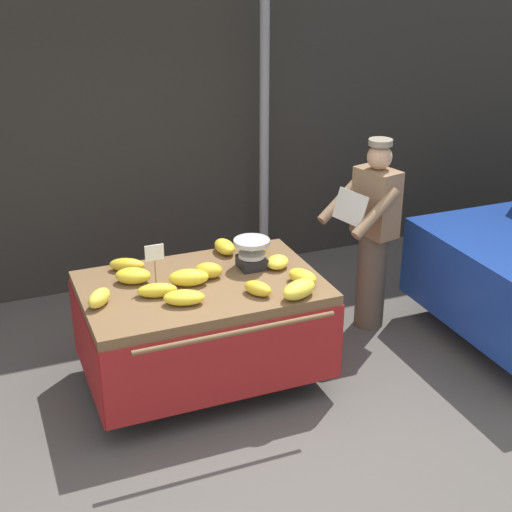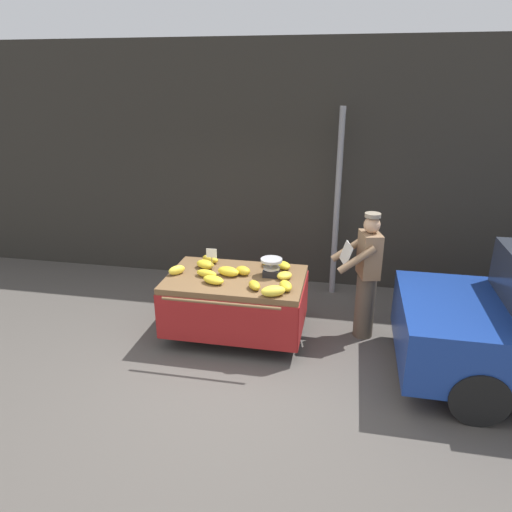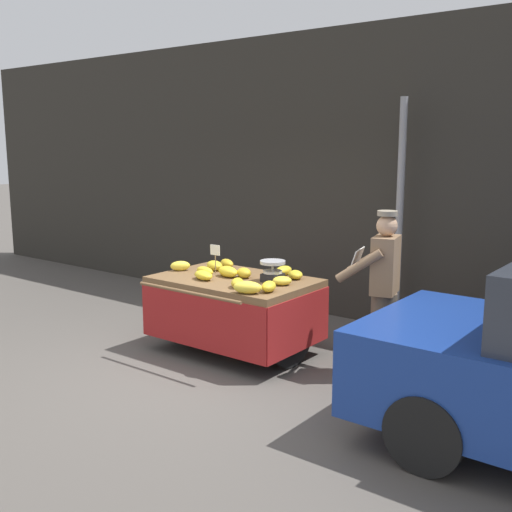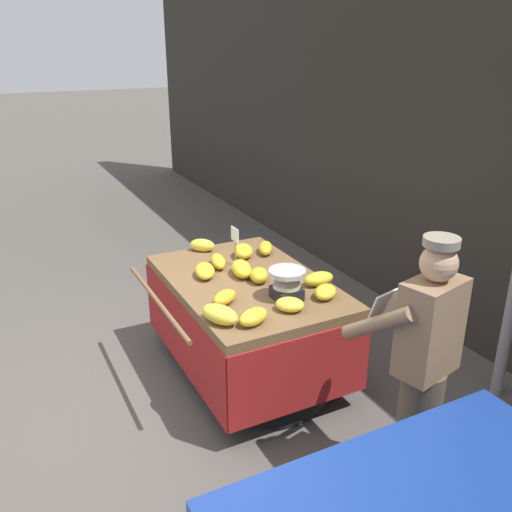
{
  "view_description": "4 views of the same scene",
  "coord_description": "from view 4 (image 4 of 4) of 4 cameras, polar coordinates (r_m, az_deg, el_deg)",
  "views": [
    {
      "loc": [
        -1.59,
        -3.78,
        3.26
      ],
      "look_at": [
        0.27,
        0.82,
        1.08
      ],
      "focal_mm": 51.75,
      "sensor_mm": 36.0,
      "label": 1
    },
    {
      "loc": [
        1.23,
        -4.53,
        3.28
      ],
      "look_at": [
        0.15,
        0.93,
        1.18
      ],
      "focal_mm": 33.18,
      "sensor_mm": 36.0,
      "label": 2
    },
    {
      "loc": [
        4.2,
        -4.3,
        2.37
      ],
      "look_at": [
        0.27,
        0.84,
        1.18
      ],
      "focal_mm": 43.22,
      "sensor_mm": 36.0,
      "label": 3
    },
    {
      "loc": [
        3.57,
        -0.85,
        2.7
      ],
      "look_at": [
        0.0,
        0.97,
        1.12
      ],
      "focal_mm": 38.58,
      "sensor_mm": 36.0,
      "label": 4
    }
  ],
  "objects": [
    {
      "name": "banana_bunch_5",
      "position": [
        3.79,
        -0.26,
        -6.32
      ],
      "size": [
        0.23,
        0.28,
        0.11
      ],
      "primitive_type": "ellipsoid",
      "rotation": [
        0.0,
        0.0,
        0.43
      ],
      "color": "yellow",
      "rests_on": "banana_cart"
    },
    {
      "name": "back_wall",
      "position": [
        5.36,
        21.06,
        11.95
      ],
      "size": [
        16.0,
        0.24,
        3.87
      ],
      "primitive_type": "cube",
      "color": "#2D2B26",
      "rests_on": "ground"
    },
    {
      "name": "banana_bunch_4",
      "position": [
        4.4,
        6.53,
        -2.36
      ],
      "size": [
        0.15,
        0.26,
        0.11
      ],
      "primitive_type": "ellipsoid",
      "rotation": [
        0.0,
        0.0,
        0.03
      ],
      "color": "yellow",
      "rests_on": "banana_cart"
    },
    {
      "name": "banana_bunch_12",
      "position": [
        5.09,
        -5.59,
        1.12
      ],
      "size": [
        0.24,
        0.25,
        0.12
      ],
      "primitive_type": "ellipsoid",
      "rotation": [
        0.0,
        0.0,
        2.44
      ],
      "color": "yellow",
      "rests_on": "banana_cart"
    },
    {
      "name": "banana_bunch_11",
      "position": [
        5.03,
        1.0,
        0.84
      ],
      "size": [
        0.3,
        0.24,
        0.1
      ],
      "primitive_type": "ellipsoid",
      "rotation": [
        0.0,
        0.0,
        1.09
      ],
      "color": "gold",
      "rests_on": "banana_cart"
    },
    {
      "name": "banana_bunch_0",
      "position": [
        3.98,
        3.53,
        -5.04
      ],
      "size": [
        0.27,
        0.27,
        0.1
      ],
      "primitive_type": "ellipsoid",
      "rotation": [
        0.0,
        0.0,
        2.39
      ],
      "color": "yellow",
      "rests_on": "banana_cart"
    },
    {
      "name": "banana_bunch_10",
      "position": [
        4.73,
        -3.94,
        -0.54
      ],
      "size": [
        0.3,
        0.17,
        0.1
      ],
      "primitive_type": "ellipsoid",
      "rotation": [
        0.0,
        0.0,
        1.35
      ],
      "color": "yellow",
      "rests_on": "banana_cart"
    },
    {
      "name": "banana_bunch_1",
      "position": [
        3.81,
        -3.76,
        -6.06
      ],
      "size": [
        0.34,
        0.27,
        0.13
      ],
      "primitive_type": "ellipsoid",
      "rotation": [
        0.0,
        0.0,
        2.0
      ],
      "color": "yellow",
      "rests_on": "banana_cart"
    },
    {
      "name": "banana_cart",
      "position": [
        4.58,
        -0.98,
        -5.0
      ],
      "size": [
        1.79,
        1.37,
        0.87
      ],
      "color": "brown",
      "rests_on": "ground"
    },
    {
      "name": "weighing_scale",
      "position": [
        4.13,
        3.21,
        -2.94
      ],
      "size": [
        0.28,
        0.28,
        0.24
      ],
      "color": "black",
      "rests_on": "banana_cart"
    },
    {
      "name": "banana_bunch_3",
      "position": [
        4.55,
        -5.32,
        -1.53
      ],
      "size": [
        0.32,
        0.24,
        0.1
      ],
      "primitive_type": "ellipsoid",
      "rotation": [
        0.0,
        0.0,
        1.26
      ],
      "color": "yellow",
      "rests_on": "banana_cart"
    },
    {
      "name": "ground_plane",
      "position": [
        4.55,
        -11.33,
        -15.32
      ],
      "size": [
        60.0,
        60.0,
        0.0
      ],
      "primitive_type": "plane",
      "color": "#514C47"
    },
    {
      "name": "banana_bunch_9",
      "position": [
        4.08,
        -3.27,
        -4.31
      ],
      "size": [
        0.22,
        0.26,
        0.1
      ],
      "primitive_type": "ellipsoid",
      "rotation": [
        0.0,
        0.0,
        0.52
      ],
      "color": "gold",
      "rests_on": "banana_cart"
    },
    {
      "name": "banana_bunch_6",
      "position": [
        4.2,
        7.2,
        -3.72
      ],
      "size": [
        0.27,
        0.28,
        0.1
      ],
      "primitive_type": "ellipsoid",
      "rotation": [
        0.0,
        0.0,
        0.71
      ],
      "color": "yellow",
      "rests_on": "banana_cart"
    },
    {
      "name": "banana_bunch_2",
      "position": [
        4.93,
        -1.33,
        0.52
      ],
      "size": [
        0.31,
        0.26,
        0.12
      ],
      "primitive_type": "ellipsoid",
      "rotation": [
        0.0,
        0.0,
        1.16
      ],
      "color": "yellow",
      "rests_on": "banana_cart"
    },
    {
      "name": "price_sign",
      "position": [
        4.69,
        -2.2,
        1.86
      ],
      "size": [
        0.14,
        0.01,
        0.34
      ],
      "color": "#997A51",
      "rests_on": "banana_cart"
    },
    {
      "name": "banana_bunch_7",
      "position": [
        4.43,
        0.34,
        -2.0
      ],
      "size": [
        0.26,
        0.23,
        0.12
      ],
      "primitive_type": "ellipsoid",
      "rotation": [
        0.0,
        0.0,
        1.11
      ],
      "color": "gold",
      "rests_on": "banana_cart"
    },
    {
      "name": "vendor_person",
      "position": [
        3.46,
        16.85,
        -11.27
      ],
      "size": [
        0.66,
        0.61,
        1.71
      ],
      "color": "brown",
      "rests_on": "ground"
    },
    {
      "name": "banana_bunch_8",
      "position": [
        4.54,
        -1.5,
        -1.33
      ],
      "size": [
        0.33,
        0.23,
        0.12
      ],
      "primitive_type": "ellipsoid",
      "rotation": [
        0.0,
        0.0,
        1.32
      ],
      "color": "yellow",
      "rests_on": "banana_cart"
    }
  ]
}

